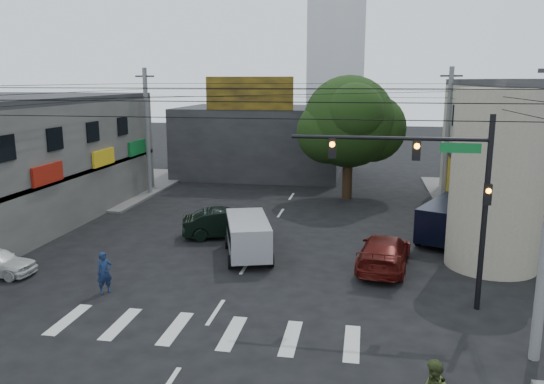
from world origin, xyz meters
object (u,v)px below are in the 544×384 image
(utility_pole_far_right, at_px, (447,138))
(maroon_sedan, at_px, (384,252))
(dark_sedan, at_px, (226,223))
(navy_van, at_px, (449,221))
(traffic_officer, at_px, (104,273))
(traffic_gantry, at_px, (438,180))
(silver_minivan, at_px, (248,238))
(street_tree, at_px, (349,122))
(utility_pole_far_left, at_px, (147,132))

(utility_pole_far_right, height_order, maroon_sedan, utility_pole_far_right)
(dark_sedan, xyz_separation_m, navy_van, (11.75, 1.42, 0.28))
(utility_pole_far_right, height_order, traffic_officer, utility_pole_far_right)
(utility_pole_far_right, bearing_deg, traffic_gantry, -98.94)
(traffic_gantry, xyz_separation_m, traffic_officer, (-12.67, -1.00, -3.99))
(maroon_sedan, xyz_separation_m, traffic_officer, (-11.05, -4.90, 0.09))
(silver_minivan, relative_size, navy_van, 0.85)
(utility_pole_far_right, relative_size, navy_van, 1.64)
(utility_pole_far_right, xyz_separation_m, traffic_officer, (-15.35, -18.00, -3.76))
(dark_sedan, xyz_separation_m, traffic_officer, (-2.78, -8.31, 0.07))
(traffic_officer, bearing_deg, dark_sedan, 27.46)
(dark_sedan, bearing_deg, traffic_gantry, -145.33)
(navy_van, bearing_deg, traffic_gantry, -168.00)
(maroon_sedan, bearing_deg, dark_sedan, -14.56)
(traffic_gantry, height_order, traffic_officer, traffic_gantry)
(traffic_gantry, height_order, utility_pole_far_right, utility_pole_far_right)
(street_tree, bearing_deg, dark_sedan, -119.60)
(traffic_gantry, height_order, navy_van, traffic_gantry)
(traffic_gantry, height_order, maroon_sedan, traffic_gantry)
(utility_pole_far_right, bearing_deg, street_tree, 171.25)
(utility_pole_far_right, relative_size, dark_sedan, 1.86)
(dark_sedan, distance_m, navy_van, 11.84)
(maroon_sedan, xyz_separation_m, navy_van, (3.48, 4.82, 0.29))
(traffic_gantry, height_order, silver_minivan, traffic_gantry)
(traffic_gantry, xyz_separation_m, utility_pole_far_left, (-18.32, 17.00, -0.23))
(utility_pole_far_left, bearing_deg, silver_minivan, -50.98)
(utility_pole_far_left, relative_size, utility_pole_far_right, 1.00)
(navy_van, distance_m, traffic_officer, 17.49)
(utility_pole_far_left, bearing_deg, utility_pole_far_right, 0.00)
(utility_pole_far_left, height_order, maroon_sedan, utility_pole_far_left)
(traffic_gantry, xyz_separation_m, maroon_sedan, (-1.62, 3.91, -4.08))
(traffic_gantry, distance_m, utility_pole_far_left, 25.00)
(dark_sedan, bearing_deg, traffic_officer, 142.66)
(street_tree, relative_size, utility_pole_far_right, 0.95)
(traffic_officer, bearing_deg, street_tree, 20.96)
(utility_pole_far_right, xyz_separation_m, silver_minivan, (-10.68, -12.74, -3.65))
(navy_van, bearing_deg, traffic_officer, 147.80)
(utility_pole_far_right, bearing_deg, dark_sedan, -142.38)
(street_tree, distance_m, navy_van, 11.74)
(maroon_sedan, bearing_deg, traffic_gantry, 120.31)
(traffic_officer, bearing_deg, utility_pole_far_right, 5.48)
(traffic_gantry, xyz_separation_m, silver_minivan, (-8.00, 4.26, -3.88))
(street_tree, distance_m, traffic_gantry, 18.42)
(utility_pole_far_right, distance_m, maroon_sedan, 14.31)
(traffic_gantry, height_order, dark_sedan, traffic_gantry)
(silver_minivan, bearing_deg, street_tree, -34.32)
(traffic_gantry, xyz_separation_m, navy_van, (1.86, 8.73, -3.78))
(utility_pole_far_right, height_order, navy_van, utility_pole_far_right)
(street_tree, relative_size, traffic_officer, 5.16)
(street_tree, xyz_separation_m, utility_pole_far_left, (-14.50, -1.00, -0.87))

